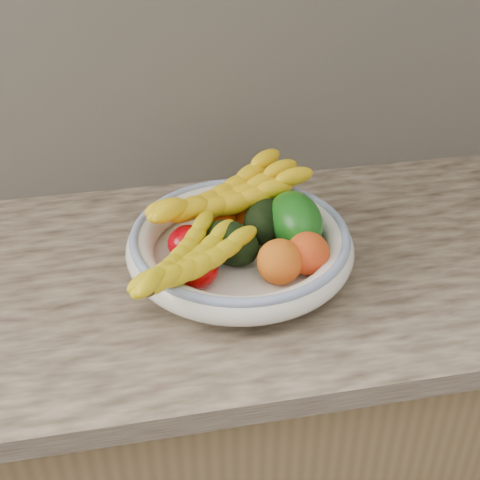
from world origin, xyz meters
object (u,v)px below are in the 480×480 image
at_px(green_mango, 295,221).
at_px(banana_bunch_front, 188,265).
at_px(banana_bunch_back, 227,201).
at_px(fruit_bowl, 240,245).

xyz_separation_m(green_mango, banana_bunch_front, (-0.20, -0.10, 0.01)).
distance_m(green_mango, banana_bunch_front, 0.22).
relative_size(green_mango, banana_bunch_back, 0.40).
relative_size(fruit_bowl, banana_bunch_front, 1.41).
bearing_deg(banana_bunch_back, fruit_bowl, -110.74).
distance_m(green_mango, banana_bunch_back, 0.13).
height_order(green_mango, banana_bunch_back, banana_bunch_back).
bearing_deg(banana_bunch_front, green_mango, -20.29).
relative_size(banana_bunch_back, banana_bunch_front, 1.22).
distance_m(banana_bunch_back, banana_bunch_front, 0.19).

